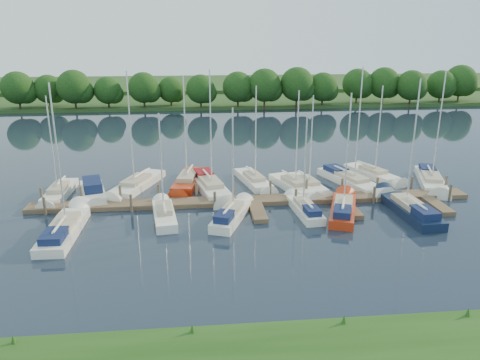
{
  "coord_description": "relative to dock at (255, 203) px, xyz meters",
  "views": [
    {
      "loc": [
        -5.16,
        -31.68,
        14.99
      ],
      "look_at": [
        -1.26,
        8.0,
        2.2
      ],
      "focal_mm": 35.0,
      "sensor_mm": 36.0,
      "label": 1
    }
  ],
  "objects": [
    {
      "name": "far_shore",
      "position": [
        0.0,
        67.69,
        0.1
      ],
      "size": [
        180.0,
        30.0,
        0.6
      ],
      "primitive_type": "cube",
      "color": "#1D3D17",
      "rests_on": "ground"
    },
    {
      "name": "sailboat_n_3",
      "position": [
        -6.05,
        6.28,
        0.08
      ],
      "size": [
        3.48,
        8.98,
        11.35
      ],
      "rotation": [
        0.0,
        0.0,
        2.95
      ],
      "color": "#B32D10",
      "rests_on": "ground"
    },
    {
      "name": "dock",
      "position": [
        0.0,
        0.0,
        0.0
      ],
      "size": [
        40.0,
        6.0,
        0.4
      ],
      "color": "#4F3B2C",
      "rests_on": "ground"
    },
    {
      "name": "sailboat_s_5",
      "position": [
        12.88,
        -3.25,
        0.14
      ],
      "size": [
        2.62,
        9.26,
        11.81
      ],
      "rotation": [
        0.0,
        0.0,
        0.06
      ],
      "color": "#101C36",
      "rests_on": "ground"
    },
    {
      "name": "motorboat",
      "position": [
        -14.86,
        3.67,
        0.19
      ],
      "size": [
        3.55,
        7.16,
        2.01
      ],
      "rotation": [
        0.0,
        0.0,
        3.41
      ],
      "color": "white",
      "rests_on": "ground"
    },
    {
      "name": "sailboat_s_3",
      "position": [
        4.03,
        -2.25,
        0.12
      ],
      "size": [
        2.15,
        6.97,
        8.95
      ],
      "rotation": [
        0.0,
        0.0,
        0.09
      ],
      "color": "white",
      "rests_on": "ground"
    },
    {
      "name": "sailboat_s_4",
      "position": [
        7.27,
        -2.76,
        0.14
      ],
      "size": [
        4.25,
        8.24,
        10.66
      ],
      "rotation": [
        0.0,
        0.0,
        -0.35
      ],
      "color": "#B32D10",
      "rests_on": "ground"
    },
    {
      "name": "distant_hill",
      "position": [
        0.0,
        92.69,
        0.5
      ],
      "size": [
        220.0,
        40.0,
        1.4
      ],
      "primitive_type": "cube",
      "color": "#385726",
      "rests_on": "ground"
    },
    {
      "name": "sailboat_s_1",
      "position": [
        -7.91,
        -2.35,
        0.08
      ],
      "size": [
        2.42,
        7.11,
        9.23
      ],
      "rotation": [
        0.0,
        0.0,
        0.13
      ],
      "color": "white",
      "rests_on": "ground"
    },
    {
      "name": "ground",
      "position": [
        0.0,
        -7.31,
        -0.2
      ],
      "size": [
        260.0,
        260.0,
        0.0
      ],
      "primitive_type": "plane",
      "color": "#182031",
      "rests_on": "ground"
    },
    {
      "name": "mooring_pilings",
      "position": [
        0.0,
        1.13,
        0.4
      ],
      "size": [
        38.24,
        2.84,
        2.0
      ],
      "color": "#473D33",
      "rests_on": "ground"
    },
    {
      "name": "sailboat_n_0",
      "position": [
        -18.1,
        4.02,
        0.08
      ],
      "size": [
        2.0,
        7.7,
        9.94
      ],
      "rotation": [
        0.0,
        0.0,
        3.11
      ],
      "color": "white",
      "rests_on": "ground"
    },
    {
      "name": "sailboat_n_2",
      "position": [
        -11.17,
        5.78,
        0.07
      ],
      "size": [
        5.04,
        9.34,
        11.87
      ],
      "rotation": [
        0.0,
        0.0,
        2.76
      ],
      "color": "white",
      "rests_on": "ground"
    },
    {
      "name": "treeline",
      "position": [
        0.41,
        54.83,
        3.83
      ],
      "size": [
        146.34,
        9.2,
        8.28
      ],
      "color": "#38281C",
      "rests_on": "ground"
    },
    {
      "name": "sailboat_n_10",
      "position": [
        18.74,
        4.34,
        0.11
      ],
      "size": [
        4.64,
        9.4,
        11.79
      ],
      "rotation": [
        0.0,
        0.0,
        2.82
      ],
      "color": "white",
      "rests_on": "ground"
    },
    {
      "name": "sailboat_s_2",
      "position": [
        -2.34,
        -3.15,
        0.14
      ],
      "size": [
        3.97,
        7.36,
        9.71
      ],
      "rotation": [
        0.0,
        0.0,
        -0.38
      ],
      "color": "white",
      "rests_on": "ground"
    },
    {
      "name": "sailboat_n_6",
      "position": [
        4.38,
        3.76,
        0.08
      ],
      "size": [
        3.77,
        7.89,
        10.17
      ],
      "rotation": [
        0.0,
        0.0,
        3.44
      ],
      "color": "white",
      "rests_on": "ground"
    },
    {
      "name": "sailboat_n_4",
      "position": [
        -3.79,
        4.31,
        0.13
      ],
      "size": [
        4.0,
        9.64,
        12.13
      ],
      "rotation": [
        0.0,
        0.0,
        3.37
      ],
      "color": "white",
      "rests_on": "ground"
    },
    {
      "name": "sailboat_s_0",
      "position": [
        -15.38,
        -4.62,
        0.12
      ],
      "size": [
        2.39,
        9.39,
        11.87
      ],
      "rotation": [
        0.0,
        0.0,
        -0.02
      ],
      "color": "white",
      "rests_on": "ground"
    },
    {
      "name": "sailboat_n_8",
      "position": [
        10.57,
        4.89,
        0.11
      ],
      "size": [
        4.87,
        9.69,
        12.2
      ],
      "rotation": [
        0.0,
        0.0,
        3.48
      ],
      "color": "white",
      "rests_on": "ground"
    },
    {
      "name": "sailboat_n_5",
      "position": [
        0.75,
        5.97,
        0.07
      ],
      "size": [
        3.37,
        8.23,
        10.33
      ],
      "rotation": [
        0.0,
        0.0,
        3.36
      ],
      "color": "white",
      "rests_on": "ground"
    },
    {
      "name": "sailboat_n_7",
      "position": [
        5.92,
        4.21,
        0.07
      ],
      "size": [
        3.0,
        7.61,
        9.58
      ],
      "rotation": [
        0.0,
        0.0,
        3.34
      ],
      "color": "white",
      "rests_on": "ground"
    },
    {
      "name": "sailboat_n_9",
      "position": [
        13.69,
        7.09,
        0.07
      ],
      "size": [
        4.29,
        7.81,
        10.06
      ],
      "rotation": [
        0.0,
        0.0,
        3.53
      ],
      "color": "white",
      "rests_on": "ground"
    }
  ]
}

